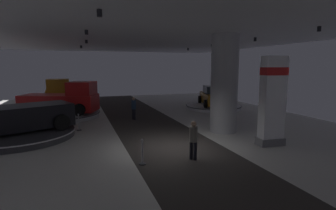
{
  "coord_description": "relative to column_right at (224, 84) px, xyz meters",
  "views": [
    {
      "loc": [
        -4.14,
        -10.99,
        3.75
      ],
      "look_at": [
        1.0,
        3.84,
        1.4
      ],
      "focal_mm": 27.95,
      "sensor_mm": 36.0,
      "label": 1
    }
  ],
  "objects": [
    {
      "name": "visitor_walking_near",
      "position": [
        -4.19,
        4.95,
        -1.84
      ],
      "size": [
        0.32,
        0.32,
        1.59
      ],
      "color": "black",
      "rests_on": "ground"
    },
    {
      "name": "visitor_walking_far",
      "position": [
        -3.57,
        -3.69,
        -1.84
      ],
      "size": [
        0.32,
        0.32,
        1.59
      ],
      "color": "black",
      "rests_on": "ground"
    },
    {
      "name": "column_right",
      "position": [
        0.0,
        0.0,
        0.0
      ],
      "size": [
        1.52,
        1.52,
        5.5
      ],
      "color": "#ADADB2",
      "rests_on": "ground"
    },
    {
      "name": "display_platform_far_right",
      "position": [
        3.51,
        7.46,
        -2.58
      ],
      "size": [
        4.87,
        4.87,
        0.3
      ],
      "color": "silver",
      "rests_on": "ground"
    },
    {
      "name": "display_platform_mid_left",
      "position": [
        -10.9,
        2.27,
        -2.56
      ],
      "size": [
        5.68,
        5.68,
        0.34
      ],
      "color": "#333338",
      "rests_on": "ground"
    },
    {
      "name": "stanchion_a",
      "position": [
        -5.63,
        -3.52,
        -2.38
      ],
      "size": [
        0.28,
        0.28,
        1.01
      ],
      "color": "#333338",
      "rests_on": "ground"
    },
    {
      "name": "stanchion_b",
      "position": [
        -7.88,
        2.88,
        -2.38
      ],
      "size": [
        0.28,
        0.28,
        1.01
      ],
      "color": "#333338",
      "rests_on": "ground"
    },
    {
      "name": "pickup_truck_mid_left",
      "position": [
        -11.19,
        2.15,
        -1.47
      ],
      "size": [
        5.7,
        4.16,
        2.3
      ],
      "color": "black",
      "rests_on": "display_platform_mid_left"
    },
    {
      "name": "brand_sign_pylon",
      "position": [
        0.76,
        -3.07,
        -0.58
      ],
      "size": [
        1.32,
        0.75,
        4.2
      ],
      "color": "slate",
      "rests_on": "ground"
    },
    {
      "name": "ground",
      "position": [
        -3.7,
        -1.93,
        -2.77
      ],
      "size": [
        24.0,
        44.0,
        0.06
      ],
      "color": "silver"
    },
    {
      "name": "pickup_truck_deep_left",
      "position": [
        -9.62,
        14.37,
        -1.55
      ],
      "size": [
        2.88,
        5.41,
        2.3
      ],
      "color": "#B77519",
      "rests_on": "display_platform_deep_left"
    },
    {
      "name": "display_platform_deep_left",
      "position": [
        -9.63,
        14.69,
        -2.6
      ],
      "size": [
        5.68,
        5.68,
        0.26
      ],
      "color": "#333338",
      "rests_on": "ground"
    },
    {
      "name": "ceiling_with_spotlights",
      "position": [
        -3.7,
        -1.93,
        2.8
      ],
      "size": [
        24.0,
        44.0,
        0.39
      ],
      "color": "silver"
    },
    {
      "name": "pickup_truck_far_left",
      "position": [
        -8.84,
        7.56,
        -1.49
      ],
      "size": [
        5.7,
        4.09,
        2.3
      ],
      "color": "red",
      "rests_on": "display_platform_far_left"
    },
    {
      "name": "display_car_far_right",
      "position": [
        3.52,
        7.49,
        -1.69
      ],
      "size": [
        3.12,
        4.54,
        1.71
      ],
      "color": "#B77519",
      "rests_on": "display_platform_far_right"
    },
    {
      "name": "display_platform_far_left",
      "position": [
        -9.14,
        7.67,
        -2.57
      ],
      "size": [
        5.68,
        5.68,
        0.32
      ],
      "color": "#B7B7BC",
      "rests_on": "ground"
    }
  ]
}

